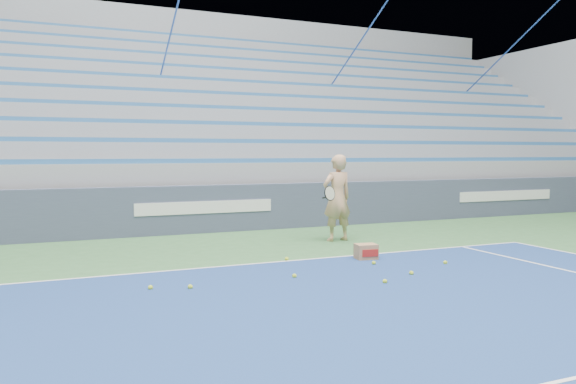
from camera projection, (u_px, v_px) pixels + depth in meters
The scene contains 12 objects.
sponsor_barrier at pixel (204, 209), 12.99m from camera, with size 30.00×0.32×1.10m.
bleachers at pixel (158, 137), 18.11m from camera, with size 31.00×9.15×7.30m.
tennis_player at pixel (337, 198), 11.73m from camera, with size 0.95×0.86×1.81m.
ball_box at pixel (366, 252), 9.71m from camera, with size 0.40×0.33×0.27m.
tennis_ball_0 at pixel (411, 273), 8.46m from camera, with size 0.07×0.07×0.07m, color #CBE32E.
tennis_ball_1 at pixel (151, 288), 7.55m from camera, with size 0.07×0.07×0.07m, color #CBE32E.
tennis_ball_2 at pixel (190, 287), 7.59m from camera, with size 0.07×0.07×0.07m, color #CBE32E.
tennis_ball_3 at pixel (445, 263), 9.28m from camera, with size 0.07×0.07×0.07m, color #CBE32E.
tennis_ball_4 at pixel (294, 276), 8.27m from camera, with size 0.07×0.07×0.07m, color #CBE32E.
tennis_ball_5 at pixel (287, 259), 9.60m from camera, with size 0.07×0.07×0.07m, color #CBE32E.
tennis_ball_6 at pixel (385, 281), 7.91m from camera, with size 0.07×0.07×0.07m, color #CBE32E.
tennis_ball_7 at pixel (374, 263), 9.24m from camera, with size 0.07×0.07×0.07m, color #CBE32E.
Camera 1 is at (-3.29, 3.23, 1.85)m, focal length 35.00 mm.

